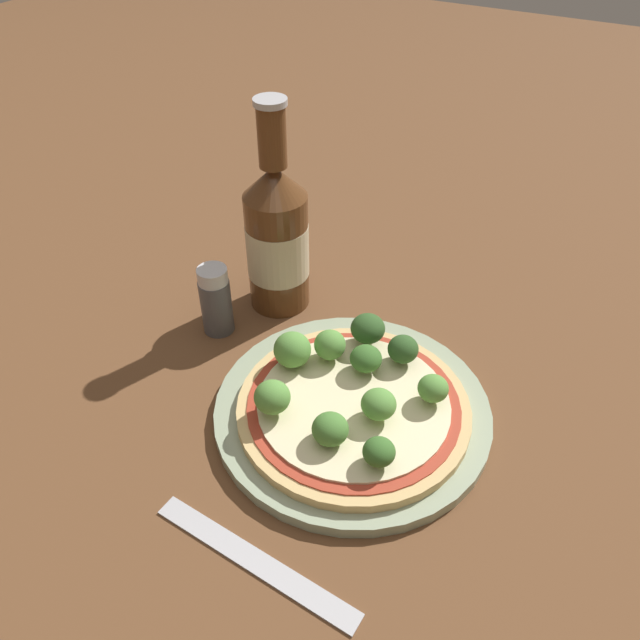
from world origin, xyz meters
name	(u,v)px	position (x,y,z in m)	size (l,w,h in m)	color
ground_plane	(320,414)	(0.00, 0.00, 0.00)	(3.00, 3.00, 0.00)	brown
plate	(352,410)	(0.01, -0.03, 0.01)	(0.25, 0.25, 0.01)	#93A384
pizza	(353,407)	(0.01, -0.03, 0.02)	(0.21, 0.21, 0.01)	tan
broccoli_floret_0	(368,329)	(0.08, -0.01, 0.04)	(0.03, 0.03, 0.03)	#89A866
broccoli_floret_1	(433,389)	(0.04, -0.09, 0.04)	(0.03, 0.03, 0.03)	#89A866
broccoli_floret_2	(330,429)	(-0.04, -0.03, 0.04)	(0.03, 0.03, 0.03)	#89A866
broccoli_floret_3	(366,359)	(0.05, -0.02, 0.04)	(0.03, 0.03, 0.03)	#89A866
broccoli_floret_4	(378,405)	(0.00, -0.06, 0.04)	(0.03, 0.03, 0.03)	#89A866
broccoli_floret_5	(379,452)	(-0.04, -0.08, 0.04)	(0.03, 0.03, 0.03)	#89A866
broccoli_floret_6	(272,397)	(-0.04, 0.03, 0.04)	(0.03, 0.03, 0.03)	#89A866
broccoli_floret_7	(330,345)	(0.05, 0.01, 0.04)	(0.03, 0.03, 0.03)	#89A866
broccoli_floret_8	(403,349)	(0.07, -0.05, 0.04)	(0.03, 0.03, 0.03)	#89A866
broccoli_floret_9	(292,350)	(0.02, 0.04, 0.04)	(0.04, 0.04, 0.03)	#89A866
beer_bottle	(277,237)	(0.13, 0.12, 0.09)	(0.07, 0.07, 0.23)	#563319
pepper_shaker	(216,301)	(0.05, 0.15, 0.04)	(0.03, 0.03, 0.08)	#4C4C51
fork	(254,560)	(-0.15, -0.03, 0.00)	(0.03, 0.18, 0.00)	#B2B2B7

